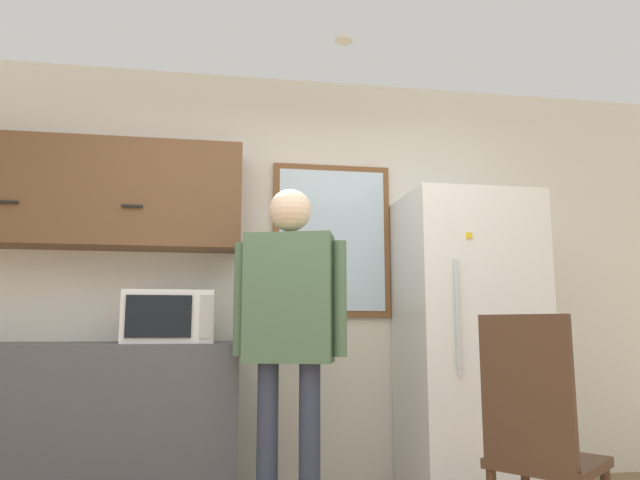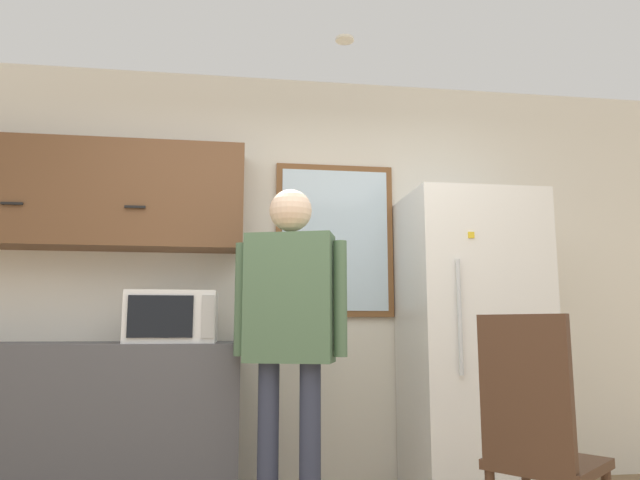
{
  "view_description": "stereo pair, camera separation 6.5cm",
  "coord_description": "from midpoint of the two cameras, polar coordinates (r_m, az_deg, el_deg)",
  "views": [
    {
      "loc": [
        -0.31,
        -1.79,
        1.0
      ],
      "look_at": [
        0.16,
        1.07,
        1.44
      ],
      "focal_mm": 32.0,
      "sensor_mm": 36.0,
      "label": 1
    },
    {
      "loc": [
        -0.25,
        -1.8,
        1.0
      ],
      "look_at": [
        0.16,
        1.07,
        1.44
      ],
      "focal_mm": 32.0,
      "sensor_mm": 36.0,
      "label": 2
    }
  ],
  "objects": [
    {
      "name": "refrigerator",
      "position": [
        3.69,
        14.14,
        -9.78
      ],
      "size": [
        0.79,
        0.72,
        1.82
      ],
      "color": "white",
      "rests_on": "ground_plane"
    },
    {
      "name": "counter",
      "position": [
        3.61,
        -25.35,
        -16.53
      ],
      "size": [
        1.96,
        0.6,
        0.91
      ],
      "color": "#4C4C51",
      "rests_on": "ground_plane"
    },
    {
      "name": "upper_cabinets",
      "position": [
        3.8,
        -23.44,
        4.27
      ],
      "size": [
        1.96,
        0.32,
        0.66
      ],
      "color": "brown"
    },
    {
      "name": "ceiling_light",
      "position": [
        3.58,
        1.83,
        19.37
      ],
      "size": [
        0.11,
        0.11,
        0.01
      ],
      "color": "white"
    },
    {
      "name": "chair",
      "position": [
        2.59,
        20.24,
        -17.93
      ],
      "size": [
        0.56,
        0.56,
        1.05
      ],
      "rotation": [
        0.0,
        0.0,
        2.25
      ],
      "color": "#472D1E",
      "rests_on": "ground_plane"
    },
    {
      "name": "window",
      "position": [
        3.83,
        0.7,
        0.01
      ],
      "size": [
        0.8,
        0.05,
        1.03
      ],
      "color": "brown"
    },
    {
      "name": "microwave",
      "position": [
        3.38,
        -15.26,
        -7.43
      ],
      "size": [
        0.49,
        0.4,
        0.29
      ],
      "color": "white",
      "rests_on": "counter"
    },
    {
      "name": "person",
      "position": [
        3.03,
        -3.71,
        -7.37
      ],
      "size": [
        0.58,
        0.35,
        1.74
      ],
      "rotation": [
        0.0,
        0.0,
        -0.3
      ],
      "color": "#33384C",
      "rests_on": "ground_plane"
    },
    {
      "name": "back_wall",
      "position": [
        3.8,
        -5.05,
        -3.32
      ],
      "size": [
        6.0,
        0.06,
        2.7
      ],
      "color": "silver",
      "rests_on": "ground_plane"
    }
  ]
}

